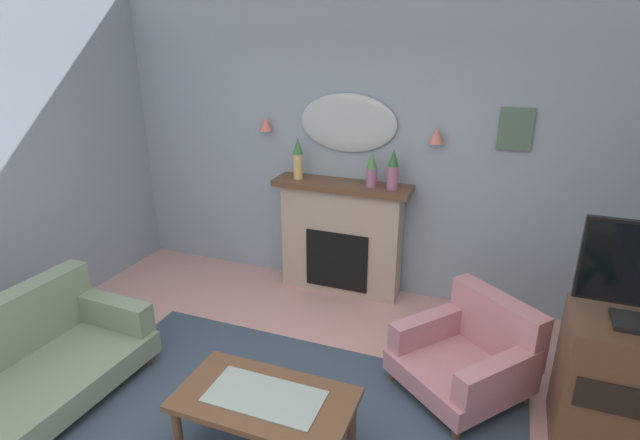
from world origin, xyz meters
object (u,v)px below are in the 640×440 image
framed_picture (515,129)px  coffee_table (265,404)px  mantel_vase_left (393,170)px  wall_sconce_left (266,124)px  tv_cabinet (628,387)px  fireplace (341,238)px  mantel_vase_centre (372,169)px  wall_mirror (348,123)px  armchair_near_fireplace (470,353)px  floral_couch (16,372)px  mantel_vase_right (298,157)px  wall_sconce_right (436,136)px

framed_picture → coffee_table: 3.02m
mantel_vase_left → wall_sconce_left: 1.39m
tv_cabinet → fireplace: bearing=150.2°
mantel_vase_centre → mantel_vase_left: 0.20m
mantel_vase_centre → wall_mirror: bearing=150.5°
armchair_near_fireplace → tv_cabinet: 1.00m
floral_couch → wall_sconce_left: bearing=75.3°
mantel_vase_left → wall_mirror: (-0.50, 0.17, 0.37)m
tv_cabinet → mantel_vase_left: bearing=144.6°
fireplace → floral_couch: 2.95m
tv_cabinet → mantel_vase_right: bearing=154.8°
framed_picture → armchair_near_fireplace: (-0.11, -1.28, -1.44)m
floral_couch → armchair_near_fireplace: floral_couch is taller
wall_sconce_left → framed_picture: bearing=1.5°
coffee_table → tv_cabinet: 2.28m
wall_mirror → wall_sconce_right: size_ratio=6.86×
framed_picture → tv_cabinet: 2.16m
wall_mirror → armchair_near_fireplace: 2.35m
fireplace → coffee_table: size_ratio=1.24×
mantel_vase_right → framed_picture: (1.95, 0.18, 0.38)m
mantel_vase_centre → mantel_vase_left: (0.20, 0.00, 0.01)m
fireplace → framed_picture: size_ratio=3.78×
mantel_vase_centre → wall_sconce_right: wall_sconce_right is taller
armchair_near_fireplace → mantel_vase_centre: bearing=135.0°
wall_sconce_left → armchair_near_fireplace: size_ratio=0.12×
wall_sconce_left → coffee_table: (1.12, -2.33, -1.28)m
mantel_vase_right → wall_mirror: (0.45, 0.17, 0.34)m
mantel_vase_centre → framed_picture: bearing=8.5°
fireplace → mantel_vase_left: mantel_vase_left is taller
wall_mirror → wall_sconce_right: (0.85, -0.05, -0.05)m
wall_sconce_left → tv_cabinet: (3.21, -1.44, -1.21)m
wall_sconce_right → coffee_table: wall_sconce_right is taller
wall_sconce_left → floral_couch: wall_sconce_left is taller
framed_picture → armchair_near_fireplace: 1.93m
fireplace → wall_mirror: 1.15m
wall_sconce_left → armchair_near_fireplace: bearing=-28.4°
floral_couch → wall_mirror: bearing=59.9°
coffee_table → mantel_vase_right: bearing=107.9°
wall_sconce_left → wall_mirror: bearing=3.4°
mantel_vase_left → armchair_near_fireplace: bearing=-50.8°
tv_cabinet → floral_couch: bearing=-163.5°
tv_cabinet → mantel_vase_centre: bearing=147.3°
fireplace → mantel_vase_right: bearing=-176.4°
fireplace → wall_mirror: (0.00, 0.14, 1.14)m
wall_mirror → coffee_table: bearing=-83.6°
mantel_vase_centre → tv_cabinet: mantel_vase_centre is taller
armchair_near_fireplace → wall_sconce_left: bearing=151.6°
fireplace → mantel_vase_centre: bearing=-5.4°
mantel_vase_left → floral_couch: mantel_vase_left is taller
mantel_vase_left → framed_picture: framed_picture is taller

